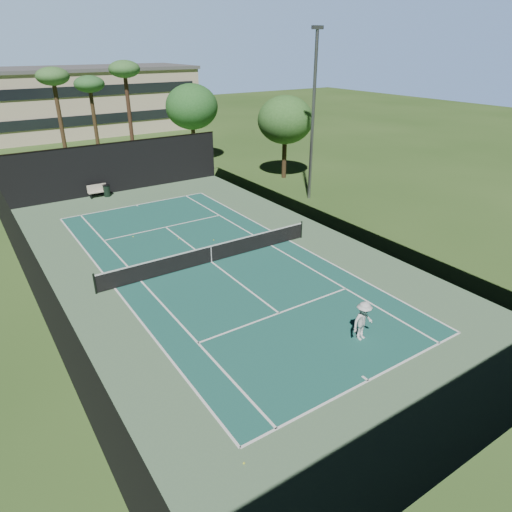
{
  "coord_description": "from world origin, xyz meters",
  "views": [
    {
      "loc": [
        -10.63,
        -20.51,
        11.16
      ],
      "look_at": [
        1.0,
        -3.0,
        1.3
      ],
      "focal_mm": 32.0,
      "sensor_mm": 36.0,
      "label": 1
    }
  ],
  "objects_px": {
    "tennis_net": "(211,253)",
    "tennis_ball_d": "(133,237)",
    "player": "(363,321)",
    "tennis_ball_c": "(214,240)",
    "tennis_ball_b": "(179,239)",
    "park_bench": "(97,190)",
    "tennis_ball_a": "(244,463)",
    "trash_bin": "(107,191)"
  },
  "relations": [
    {
      "from": "tennis_net",
      "to": "tennis_ball_d",
      "type": "xyz_separation_m",
      "value": [
        -2.4,
        5.95,
        -0.52
      ]
    },
    {
      "from": "tennis_ball_a",
      "to": "player",
      "type": "bearing_deg",
      "value": 19.26
    },
    {
      "from": "tennis_ball_a",
      "to": "tennis_ball_d",
      "type": "distance_m",
      "value": 18.67
    },
    {
      "from": "player",
      "to": "tennis_ball_b",
      "type": "height_order",
      "value": "player"
    },
    {
      "from": "tennis_net",
      "to": "park_bench",
      "type": "relative_size",
      "value": 8.6
    },
    {
      "from": "tennis_net",
      "to": "trash_bin",
      "type": "height_order",
      "value": "tennis_net"
    },
    {
      "from": "tennis_ball_d",
      "to": "park_bench",
      "type": "xyz_separation_m",
      "value": [
        0.58,
        9.53,
        0.51
      ]
    },
    {
      "from": "park_bench",
      "to": "trash_bin",
      "type": "height_order",
      "value": "park_bench"
    },
    {
      "from": "tennis_net",
      "to": "tennis_ball_c",
      "type": "xyz_separation_m",
      "value": [
        1.58,
        2.65,
        -0.52
      ]
    },
    {
      "from": "tennis_ball_d",
      "to": "park_bench",
      "type": "height_order",
      "value": "park_bench"
    },
    {
      "from": "tennis_ball_a",
      "to": "tennis_ball_c",
      "type": "bearing_deg",
      "value": 64.26
    },
    {
      "from": "tennis_ball_c",
      "to": "tennis_net",
      "type": "bearing_deg",
      "value": -120.88
    },
    {
      "from": "tennis_net",
      "to": "trash_bin",
      "type": "distance_m",
      "value": 15.31
    },
    {
      "from": "tennis_net",
      "to": "tennis_ball_d",
      "type": "distance_m",
      "value": 6.43
    },
    {
      "from": "tennis_net",
      "to": "player",
      "type": "height_order",
      "value": "player"
    },
    {
      "from": "tennis_ball_b",
      "to": "park_bench",
      "type": "bearing_deg",
      "value": 98.24
    },
    {
      "from": "tennis_net",
      "to": "trash_bin",
      "type": "relative_size",
      "value": 13.65
    },
    {
      "from": "tennis_ball_d",
      "to": "trash_bin",
      "type": "xyz_separation_m",
      "value": [
        1.25,
        9.31,
        0.44
      ]
    },
    {
      "from": "player",
      "to": "tennis_ball_b",
      "type": "xyz_separation_m",
      "value": [
        -1.85,
        13.87,
        -0.83
      ]
    },
    {
      "from": "tennis_ball_a",
      "to": "tennis_ball_b",
      "type": "relative_size",
      "value": 1.0
    },
    {
      "from": "park_bench",
      "to": "trash_bin",
      "type": "xyz_separation_m",
      "value": [
        0.66,
        -0.22,
        -0.07
      ]
    },
    {
      "from": "tennis_ball_b",
      "to": "trash_bin",
      "type": "distance_m",
      "value": 11.29
    },
    {
      "from": "tennis_ball_a",
      "to": "trash_bin",
      "type": "bearing_deg",
      "value": 80.7
    },
    {
      "from": "tennis_ball_c",
      "to": "park_bench",
      "type": "relative_size",
      "value": 0.05
    },
    {
      "from": "player",
      "to": "park_bench",
      "type": "distance_m",
      "value": 25.58
    },
    {
      "from": "tennis_ball_c",
      "to": "trash_bin",
      "type": "relative_size",
      "value": 0.08
    },
    {
      "from": "player",
      "to": "tennis_ball_b",
      "type": "bearing_deg",
      "value": 92.58
    },
    {
      "from": "park_bench",
      "to": "tennis_ball_c",
      "type": "bearing_deg",
      "value": -75.17
    },
    {
      "from": "player",
      "to": "tennis_ball_c",
      "type": "height_order",
      "value": "player"
    },
    {
      "from": "player",
      "to": "tennis_ball_c",
      "type": "distance_m",
      "value": 12.53
    },
    {
      "from": "tennis_ball_a",
      "to": "trash_bin",
      "type": "relative_size",
      "value": 0.07
    },
    {
      "from": "tennis_net",
      "to": "tennis_ball_a",
      "type": "distance_m",
      "value": 13.68
    },
    {
      "from": "player",
      "to": "park_bench",
      "type": "height_order",
      "value": "player"
    },
    {
      "from": "tennis_ball_a",
      "to": "tennis_ball_b",
      "type": "distance_m",
      "value": 17.36
    },
    {
      "from": "tennis_ball_c",
      "to": "tennis_ball_d",
      "type": "xyz_separation_m",
      "value": [
        -3.98,
        3.3,
        -0.0
      ]
    },
    {
      "from": "player",
      "to": "tennis_ball_a",
      "type": "distance_m",
      "value": 7.87
    },
    {
      "from": "tennis_ball_b",
      "to": "park_bench",
      "type": "distance_m",
      "value": 11.59
    },
    {
      "from": "tennis_net",
      "to": "park_bench",
      "type": "height_order",
      "value": "tennis_net"
    },
    {
      "from": "tennis_ball_b",
      "to": "tennis_ball_d",
      "type": "relative_size",
      "value": 0.99
    },
    {
      "from": "tennis_ball_c",
      "to": "player",
      "type": "bearing_deg",
      "value": -89.48
    },
    {
      "from": "tennis_ball_b",
      "to": "park_bench",
      "type": "height_order",
      "value": "park_bench"
    },
    {
      "from": "player",
      "to": "park_bench",
      "type": "bearing_deg",
      "value": 92.88
    }
  ]
}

